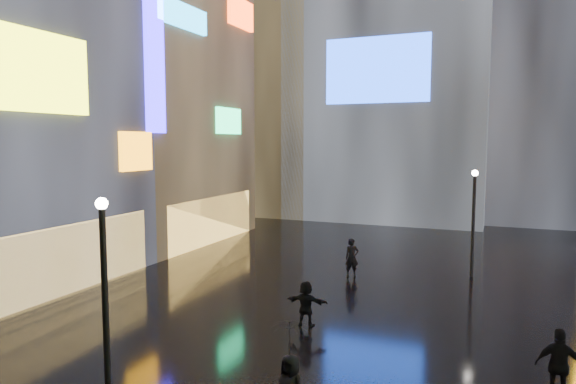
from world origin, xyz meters
The scene contains 10 objects.
ground centered at (0.00, 20.00, 0.00)m, with size 140.00×140.00×0.00m, color black.
building_left_far centered at (-15.98, 26.00, 10.98)m, with size 10.28×12.00×22.00m.
tower_flank_right centered at (9.00, 46.00, 17.00)m, with size 12.00×12.00×34.00m, color black.
tower_flank_left centered at (-14.00, 42.00, 13.00)m, with size 10.00×10.00×26.00m, color black.
lamp_near centered at (-2.87, 7.16, 2.94)m, with size 0.30×0.30×5.20m.
lamp_far centered at (4.89, 23.47, 2.94)m, with size 0.30×0.30×5.20m.
pedestrian_3 centered at (7.55, 11.57, 0.94)m, with size 1.11×0.46×1.89m, color black.
pedestrian_5 centered at (-0.20, 14.16, 0.81)m, with size 1.51×0.48×1.63m, color black.
pedestrian_6 centered at (-0.50, 21.32, 0.93)m, with size 0.68×0.44×1.86m, color black.
umbrella_2 centered at (1.67, 8.12, 2.03)m, with size 0.90×0.92×0.82m, color black.
Camera 1 is at (6.00, -2.46, 6.54)m, focal length 32.00 mm.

